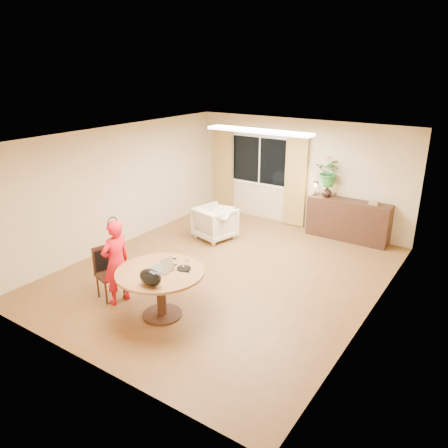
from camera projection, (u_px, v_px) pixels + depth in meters
name	position (u px, v px, depth m)	size (l,w,h in m)	color
floor	(224.00, 273.00, 8.41)	(6.50, 6.50, 0.00)	brown
ceiling	(224.00, 137.00, 7.51)	(6.50, 6.50, 0.00)	white
wall_back	(300.00, 174.00, 10.49)	(5.50, 5.50, 0.00)	tan
wall_left	(119.00, 187.00, 9.40)	(6.50, 6.50, 0.00)	tan
wall_right	(377.00, 241.00, 6.52)	(6.50, 6.50, 0.00)	tan
window	(260.00, 160.00, 10.99)	(1.70, 0.03, 1.30)	white
curtain_left	(223.00, 169.00, 11.60)	(0.55, 0.08, 2.25)	brown
curtain_right	(296.00, 181.00, 10.50)	(0.55, 0.08, 2.25)	brown
ceiling_panel	(259.00, 131.00, 8.46)	(2.20, 0.35, 0.05)	white
dining_table	(161.00, 281.00, 6.79)	(1.38, 1.38, 0.79)	brown
dining_chair	(110.00, 274.00, 7.38)	(0.44, 0.40, 0.91)	black
child	(116.00, 262.00, 7.16)	(0.35, 0.53, 1.46)	red
laptop	(160.00, 262.00, 6.74)	(0.36, 0.24, 0.24)	#B7B7BC
tumbler	(174.00, 262.00, 6.92)	(0.07, 0.07, 0.11)	white
wine_glass	(187.00, 266.00, 6.67)	(0.07, 0.07, 0.19)	white
pot_lid	(184.00, 268.00, 6.79)	(0.22, 0.22, 0.04)	white
handbag	(150.00, 277.00, 6.26)	(0.38, 0.22, 0.25)	black
armchair	(215.00, 223.00, 9.97)	(0.80, 0.82, 0.75)	beige
throw	(222.00, 209.00, 9.67)	(0.45, 0.55, 0.03)	beige
sideboard	(348.00, 220.00, 9.89)	(1.84, 0.45, 0.92)	black
vase	(327.00, 191.00, 9.97)	(0.24, 0.24, 0.25)	black
bouquet	(330.00, 172.00, 9.80)	(0.59, 0.51, 0.66)	#2B6E29
book_stack	(374.00, 203.00, 9.44)	(0.20, 0.15, 0.08)	#8B5F46
desk_lamp	(316.00, 188.00, 10.05)	(0.14, 0.14, 0.34)	black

